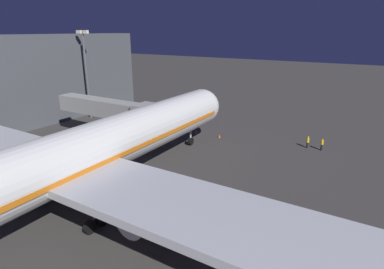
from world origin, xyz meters
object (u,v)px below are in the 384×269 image
at_px(apron_floodlight_mast, 86,69).
at_px(traffic_cone_nose_port, 219,136).
at_px(airliner_at_gate, 62,164).
at_px(jet_bridge, 114,109).
at_px(ground_crew_by_belt_loader, 322,144).
at_px(ground_crew_marshaller_fwd, 308,142).
at_px(traffic_cone_nose_starboard, 196,132).

distance_m(apron_floodlight_mast, traffic_cone_nose_port, 29.42).
xyz_separation_m(airliner_at_gate, jet_bridge, (10.57, -17.36, 0.14)).
bearing_deg(apron_floodlight_mast, ground_crew_by_belt_loader, -173.26).
xyz_separation_m(airliner_at_gate, apron_floodlight_mast, (25.50, -25.55, 4.62)).
bearing_deg(apron_floodlight_mast, jet_bridge, 151.25).
bearing_deg(traffic_cone_nose_port, apron_floodlight_mast, 5.19).
bearing_deg(ground_crew_marshaller_fwd, ground_crew_by_belt_loader, 179.79).
distance_m(ground_crew_by_belt_loader, traffic_cone_nose_starboard, 20.11).
bearing_deg(jet_bridge, traffic_cone_nose_port, -140.02).
distance_m(jet_bridge, ground_crew_by_belt_loader, 31.57).
distance_m(traffic_cone_nose_port, traffic_cone_nose_starboard, 4.40).
relative_size(apron_floodlight_mast, ground_crew_marshaller_fwd, 9.27).
height_order(airliner_at_gate, apron_floodlight_mast, airliner_at_gate).
xyz_separation_m(apron_floodlight_mast, ground_crew_by_belt_loader, (-43.23, -5.11, -8.85)).
relative_size(airliner_at_gate, traffic_cone_nose_port, 106.26).
xyz_separation_m(airliner_at_gate, ground_crew_marshaller_fwd, (-15.70, -30.67, -4.25)).
bearing_deg(ground_crew_marshaller_fwd, traffic_cone_nose_port, 10.92).
distance_m(airliner_at_gate, ground_crew_by_belt_loader, 35.67).
bearing_deg(jet_bridge, ground_crew_by_belt_loader, -154.82).
bearing_deg(traffic_cone_nose_port, jet_bridge, 39.98).
height_order(apron_floodlight_mast, traffic_cone_nose_port, apron_floodlight_mast).
bearing_deg(jet_bridge, traffic_cone_nose_starboard, -128.02).
bearing_deg(ground_crew_by_belt_loader, traffic_cone_nose_port, 9.49).
xyz_separation_m(ground_crew_marshaller_fwd, traffic_cone_nose_starboard, (17.90, 2.60, -0.73)).
distance_m(jet_bridge, ground_crew_marshaller_fwd, 29.77).
distance_m(airliner_at_gate, traffic_cone_nose_port, 28.59).
xyz_separation_m(airliner_at_gate, traffic_cone_nose_port, (-2.20, -28.07, -4.98)).
relative_size(airliner_at_gate, apron_floodlight_mast, 3.46).
relative_size(apron_floodlight_mast, traffic_cone_nose_port, 30.71).
bearing_deg(ground_crew_by_belt_loader, ground_crew_marshaller_fwd, -0.21).
xyz_separation_m(ground_crew_by_belt_loader, traffic_cone_nose_port, (15.53, 2.60, -0.74)).
height_order(apron_floodlight_mast, ground_crew_marshaller_fwd, apron_floodlight_mast).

